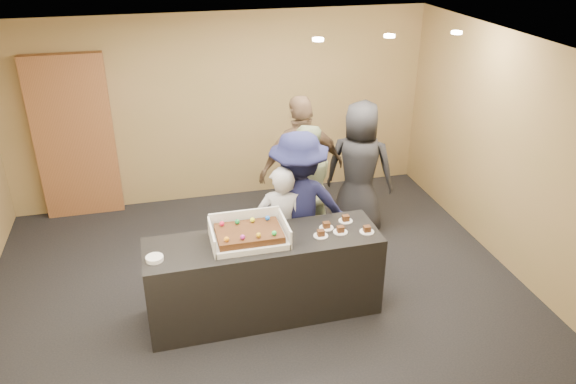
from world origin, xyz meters
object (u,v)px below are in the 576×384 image
at_px(storage_cabinet, 74,138).
at_px(person_navy_man, 298,208).
at_px(plate_stack, 155,258).
at_px(person_sage_man, 304,187).
at_px(cake_box, 249,236).
at_px(person_brown_extra, 302,170).
at_px(serving_counter, 264,277).
at_px(person_dark_suit, 359,169).
at_px(sheet_cake, 249,233).
at_px(person_server_grey, 282,228).

relative_size(storage_cabinet, person_navy_man, 1.26).
distance_m(plate_stack, person_sage_man, 2.32).
distance_m(cake_box, person_brown_extra, 1.69).
bearing_deg(plate_stack, storage_cabinet, 107.52).
relative_size(serving_counter, plate_stack, 14.35).
height_order(serving_counter, person_dark_suit, person_dark_suit).
bearing_deg(person_sage_man, person_navy_man, 73.30).
distance_m(sheet_cake, person_dark_suit, 2.21).
height_order(person_brown_extra, person_dark_suit, person_brown_extra).
bearing_deg(sheet_cake, cake_box, 88.98).
distance_m(serving_counter, person_server_grey, 0.61).
xyz_separation_m(cake_box, person_navy_man, (0.67, 0.56, -0.05)).
bearing_deg(sheet_cake, person_sage_man, 53.74).
bearing_deg(person_server_grey, serving_counter, 66.30).
relative_size(person_server_grey, person_dark_suit, 0.82).
bearing_deg(serving_counter, person_navy_man, 47.52).
relative_size(cake_box, person_server_grey, 0.51).
bearing_deg(plate_stack, sheet_cake, 7.28).
distance_m(storage_cabinet, person_server_grey, 3.34).
bearing_deg(sheet_cake, person_navy_man, 41.22).
bearing_deg(person_server_grey, storage_cabinet, -36.46).
relative_size(sheet_cake, person_brown_extra, 0.34).
distance_m(cake_box, sheet_cake, 0.06).
height_order(person_sage_man, person_brown_extra, person_brown_extra).
bearing_deg(cake_box, person_server_grey, 43.82).
xyz_separation_m(person_sage_man, person_navy_man, (-0.26, -0.68, 0.09)).
distance_m(person_brown_extra, person_dark_suit, 0.76).
bearing_deg(plate_stack, cake_box, 8.96).
height_order(sheet_cake, person_sage_man, person_sage_man).
relative_size(person_server_grey, person_sage_man, 0.91).
distance_m(cake_box, person_server_grey, 0.64).
xyz_separation_m(sheet_cake, person_server_grey, (0.44, 0.45, -0.26)).
relative_size(person_sage_man, person_dark_suit, 0.90).
distance_m(storage_cabinet, cake_box, 3.38).
height_order(person_server_grey, person_navy_man, person_navy_man).
height_order(plate_stack, person_server_grey, person_server_grey).
bearing_deg(person_brown_extra, person_dark_suit, 168.93).
xyz_separation_m(storage_cabinet, person_navy_man, (2.53, -2.25, -0.24)).
distance_m(person_navy_man, person_brown_extra, 0.89).
height_order(storage_cabinet, sheet_cake, storage_cabinet).
bearing_deg(person_brown_extra, person_server_grey, 53.85).
xyz_separation_m(cake_box, person_brown_extra, (0.94, 1.40, 0.01)).
bearing_deg(serving_counter, storage_cabinet, 124.58).
bearing_deg(person_brown_extra, serving_counter, 51.80).
relative_size(person_server_grey, person_brown_extra, 0.77).
bearing_deg(sheet_cake, person_brown_extra, 56.68).
xyz_separation_m(sheet_cake, person_brown_extra, (0.94, 1.43, -0.04)).
distance_m(sheet_cake, plate_stack, 0.94).
height_order(person_server_grey, person_brown_extra, person_brown_extra).
height_order(storage_cabinet, plate_stack, storage_cabinet).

